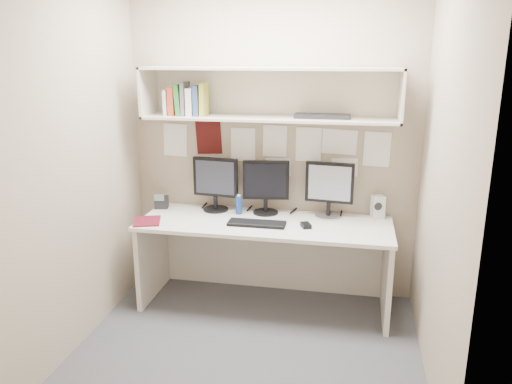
% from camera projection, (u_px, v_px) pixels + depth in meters
% --- Properties ---
extents(floor, '(2.40, 2.00, 0.01)m').
position_uv_depth(floor, '(248.00, 347.00, 3.55)').
color(floor, '#424247').
rests_on(floor, ground).
extents(wall_back, '(2.40, 0.02, 2.60)m').
position_uv_depth(wall_back, '(273.00, 143.00, 4.15)').
color(wall_back, gray).
rests_on(wall_back, ground).
extents(wall_front, '(2.40, 0.02, 2.60)m').
position_uv_depth(wall_front, '(201.00, 218.00, 2.26)').
color(wall_front, gray).
rests_on(wall_front, ground).
extents(wall_left, '(0.02, 2.00, 2.60)m').
position_uv_depth(wall_left, '(77.00, 162.00, 3.43)').
color(wall_left, gray).
rests_on(wall_left, ground).
extents(wall_right, '(0.02, 2.00, 2.60)m').
position_uv_depth(wall_right, '(443.00, 178.00, 2.98)').
color(wall_right, gray).
rests_on(wall_right, ground).
extents(desk, '(2.00, 0.70, 0.73)m').
position_uv_depth(desk, '(265.00, 263.00, 4.07)').
color(desk, silver).
rests_on(desk, floor).
extents(overhead_hutch, '(2.00, 0.38, 0.40)m').
position_uv_depth(overhead_hutch, '(270.00, 93.00, 3.91)').
color(overhead_hutch, beige).
rests_on(overhead_hutch, wall_back).
extents(pinned_papers, '(1.92, 0.01, 0.48)m').
position_uv_depth(pinned_papers, '(272.00, 149.00, 4.16)').
color(pinned_papers, white).
rests_on(pinned_papers, wall_back).
extents(monitor_left, '(0.39, 0.21, 0.45)m').
position_uv_depth(monitor_left, '(215.00, 182.00, 4.20)').
color(monitor_left, black).
rests_on(monitor_left, desk).
extents(monitor_center, '(0.38, 0.21, 0.45)m').
position_uv_depth(monitor_center, '(266.00, 185.00, 4.12)').
color(monitor_center, black).
rests_on(monitor_center, desk).
extents(monitor_right, '(0.39, 0.21, 0.45)m').
position_uv_depth(monitor_right, '(329.00, 187.00, 4.02)').
color(monitor_right, '#A5A5AA').
rests_on(monitor_right, desk).
extents(keyboard, '(0.45, 0.16, 0.02)m').
position_uv_depth(keyboard, '(257.00, 224.00, 3.89)').
color(keyboard, black).
rests_on(keyboard, desk).
extents(mouse, '(0.10, 0.12, 0.03)m').
position_uv_depth(mouse, '(306.00, 225.00, 3.83)').
color(mouse, black).
rests_on(mouse, desk).
extents(speaker, '(0.12, 0.12, 0.19)m').
position_uv_depth(speaker, '(378.00, 207.00, 4.03)').
color(speaker, beige).
rests_on(speaker, desk).
extents(blue_bottle, '(0.05, 0.05, 0.17)m').
position_uv_depth(blue_bottle, '(239.00, 205.00, 4.14)').
color(blue_bottle, navy).
rests_on(blue_bottle, desk).
extents(maroon_notebook, '(0.27, 0.30, 0.01)m').
position_uv_depth(maroon_notebook, '(147.00, 221.00, 3.95)').
color(maroon_notebook, '#5C0F1D').
rests_on(maroon_notebook, desk).
extents(desk_phone, '(0.13, 0.12, 0.13)m').
position_uv_depth(desk_phone, '(161.00, 202.00, 4.30)').
color(desk_phone, black).
rests_on(desk_phone, desk).
extents(book_stack, '(0.33, 0.17, 0.27)m').
position_uv_depth(book_stack, '(187.00, 100.00, 3.98)').
color(book_stack, silver).
rests_on(book_stack, overhead_hutch).
extents(hutch_tray, '(0.43, 0.17, 0.03)m').
position_uv_depth(hutch_tray, '(322.00, 116.00, 3.83)').
color(hutch_tray, black).
rests_on(hutch_tray, overhead_hutch).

